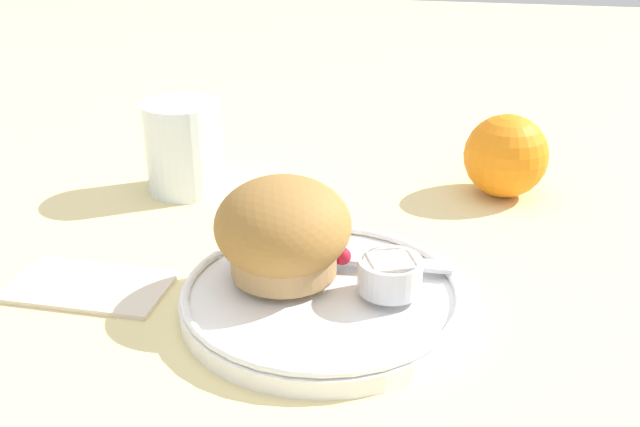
% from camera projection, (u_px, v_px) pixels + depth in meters
% --- Properties ---
extents(ground_plane, '(3.00, 3.00, 0.00)m').
position_uv_depth(ground_plane, '(349.00, 301.00, 0.53)').
color(ground_plane, beige).
extents(plate, '(0.21, 0.21, 0.02)m').
position_uv_depth(plate, '(322.00, 297.00, 0.52)').
color(plate, white).
rests_on(plate, ground_plane).
extents(muffin, '(0.10, 0.10, 0.07)m').
position_uv_depth(muffin, '(282.00, 233.00, 0.52)').
color(muffin, tan).
rests_on(muffin, plate).
extents(cream_ramekin, '(0.05, 0.05, 0.02)m').
position_uv_depth(cream_ramekin, '(390.00, 273.00, 0.51)').
color(cream_ramekin, silver).
rests_on(cream_ramekin, plate).
extents(berry_pair, '(0.03, 0.01, 0.01)m').
position_uv_depth(berry_pair, '(334.00, 255.00, 0.54)').
color(berry_pair, '#B7192D').
rests_on(berry_pair, plate).
extents(butter_knife, '(0.17, 0.02, 0.00)m').
position_uv_depth(butter_knife, '(340.00, 258.00, 0.55)').
color(butter_knife, silver).
rests_on(butter_knife, plate).
extents(orange_fruit, '(0.08, 0.08, 0.08)m').
position_uv_depth(orange_fruit, '(506.00, 156.00, 0.70)').
color(orange_fruit, orange).
rests_on(orange_fruit, ground_plane).
extents(juice_glass, '(0.08, 0.08, 0.09)m').
position_uv_depth(juice_glass, '(184.00, 147.00, 0.71)').
color(juice_glass, silver).
rests_on(juice_glass, ground_plane).
extents(folded_napkin, '(0.12, 0.07, 0.01)m').
position_uv_depth(folded_napkin, '(89.00, 284.00, 0.55)').
color(folded_napkin, beige).
rests_on(folded_napkin, ground_plane).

